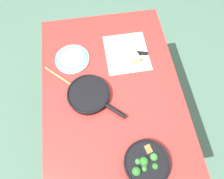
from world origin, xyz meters
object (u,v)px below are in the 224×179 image
wooden_spoon (71,85)px  grater_knife (135,53)px  cheese_block (134,57)px  skillet_broccoli (146,164)px  dinner_plate_stack (72,59)px  skillet_eggs (89,95)px

wooden_spoon → grater_knife: 0.48m
cheese_block → skillet_broccoli: bearing=-6.0°
wooden_spoon → skillet_broccoli: bearing=-12.4°
skillet_broccoli → dinner_plate_stack: size_ratio=1.42×
skillet_broccoli → wooden_spoon: size_ratio=1.17×
grater_knife → cheese_block: 0.05m
grater_knife → cheese_block: cheese_block is taller
wooden_spoon → dinner_plate_stack: size_ratio=1.22×
grater_knife → cheese_block: bearing=82.6°
grater_knife → dinner_plate_stack: (-0.01, -0.42, 0.00)m
skillet_eggs → cheese_block: 0.39m
skillet_eggs → wooden_spoon: 0.14m
cheese_block → dinner_plate_stack: size_ratio=0.41×
grater_knife → cheese_block: (0.04, -0.02, 0.01)m
wooden_spoon → dinner_plate_stack: dinner_plate_stack is taller
skillet_eggs → dinner_plate_stack: (-0.28, -0.09, -0.01)m
skillet_broccoli → grater_knife: skillet_broccoli is taller
skillet_broccoli → dinner_plate_stack: (-0.72, -0.34, -0.02)m
grater_knife → dinner_plate_stack: size_ratio=1.04×
skillet_broccoli → dinner_plate_stack: skillet_broccoli is taller
wooden_spoon → cheese_block: cheese_block is taller
grater_knife → dinner_plate_stack: 0.43m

